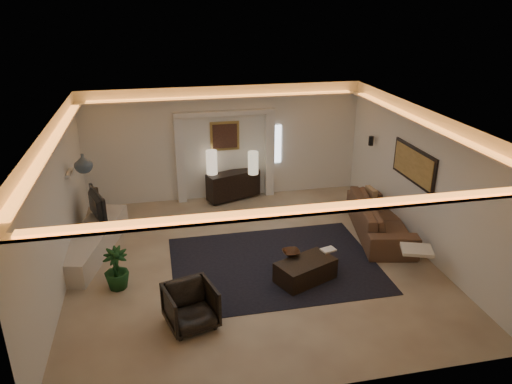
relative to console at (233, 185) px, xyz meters
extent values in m
plane|color=tan|center=(-0.16, -3.25, -0.40)|extent=(7.00, 7.00, 0.00)
plane|color=white|center=(-0.16, -3.25, 2.50)|extent=(7.00, 7.00, 0.00)
plane|color=silver|center=(-0.16, 0.25, 1.05)|extent=(7.00, 0.00, 7.00)
plane|color=silver|center=(-0.16, -6.75, 1.05)|extent=(7.00, 0.00, 7.00)
plane|color=silver|center=(-3.66, -3.25, 1.05)|extent=(0.00, 7.00, 7.00)
plane|color=silver|center=(3.34, -3.25, 1.05)|extent=(0.00, 7.00, 7.00)
cube|color=silver|center=(-0.16, -3.25, 2.22)|extent=(7.00, 7.00, 0.04)
cube|color=white|center=(1.19, 0.23, 0.95)|extent=(0.25, 0.03, 1.00)
cube|color=black|center=(0.24, -3.45, -0.39)|extent=(4.00, 3.00, 0.01)
cube|color=silver|center=(-1.31, 0.15, 0.70)|extent=(0.22, 0.20, 2.20)
cube|color=silver|center=(0.99, 0.15, 0.70)|extent=(0.22, 0.20, 2.20)
cube|color=silver|center=(-0.16, 0.15, 1.85)|extent=(2.52, 0.20, 0.12)
cube|color=tan|center=(-0.16, 0.22, 1.25)|extent=(0.74, 0.04, 0.74)
cube|color=#4C2D1E|center=(-0.16, 0.19, 1.25)|extent=(0.62, 0.02, 0.62)
cube|color=black|center=(3.31, -2.95, 1.30)|extent=(0.04, 1.64, 0.74)
cube|color=tan|center=(3.29, -2.95, 1.30)|extent=(0.02, 1.50, 0.62)
cylinder|color=black|center=(3.22, -1.05, 1.28)|extent=(0.12, 0.12, 0.22)
cube|color=silver|center=(-3.60, -1.85, 1.25)|extent=(0.10, 0.55, 0.04)
cube|color=black|center=(0.00, 0.00, 0.00)|extent=(1.44, 0.87, 0.69)
cylinder|color=beige|center=(-0.54, 0.00, 0.69)|extent=(0.31, 0.31, 0.61)
cylinder|color=beige|center=(0.48, -0.21, 0.69)|extent=(0.34, 0.34, 0.58)
cube|color=beige|center=(-3.31, -2.20, -0.18)|extent=(1.35, 2.84, 0.52)
imported|color=black|center=(-3.28, -1.66, 0.37)|extent=(1.10, 0.51, 0.64)
cylinder|color=#30261A|center=(-3.31, -0.82, 0.24)|extent=(0.17, 0.17, 0.41)
imported|color=slate|center=(-3.31, -1.92, 1.46)|extent=(0.44, 0.44, 0.38)
imported|color=#133814|center=(-2.74, -3.66, -0.01)|extent=(0.44, 0.44, 0.79)
imported|color=brown|center=(2.85, -2.62, -0.02)|extent=(2.76, 1.53, 0.76)
cube|color=silver|center=(2.74, -4.38, 0.15)|extent=(0.68, 0.62, 0.06)
cube|color=tan|center=(2.99, -1.78, 0.15)|extent=(0.14, 0.41, 0.41)
cube|color=black|center=(0.67, -4.12, -0.20)|extent=(1.23, 0.98, 0.40)
imported|color=#331F12|center=(0.47, -3.82, 0.05)|extent=(0.33, 0.33, 0.08)
cube|color=white|center=(1.21, -3.82, 0.02)|extent=(0.31, 0.26, 0.03)
imported|color=black|center=(-1.52, -5.02, -0.05)|extent=(0.94, 0.95, 0.71)
camera|label=1|loc=(-1.84, -11.59, 4.57)|focal=34.20mm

